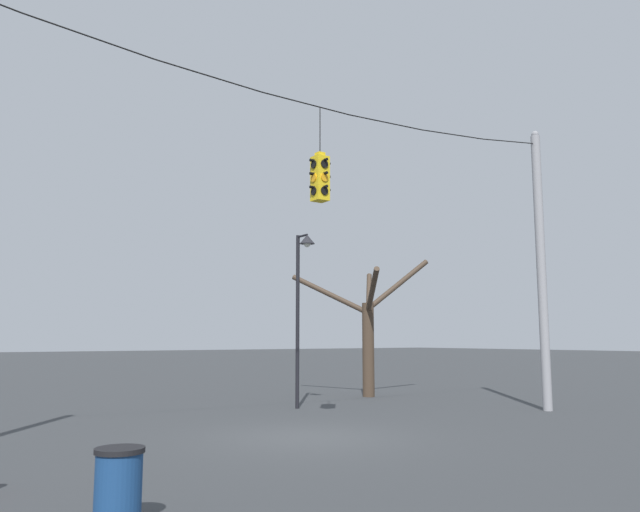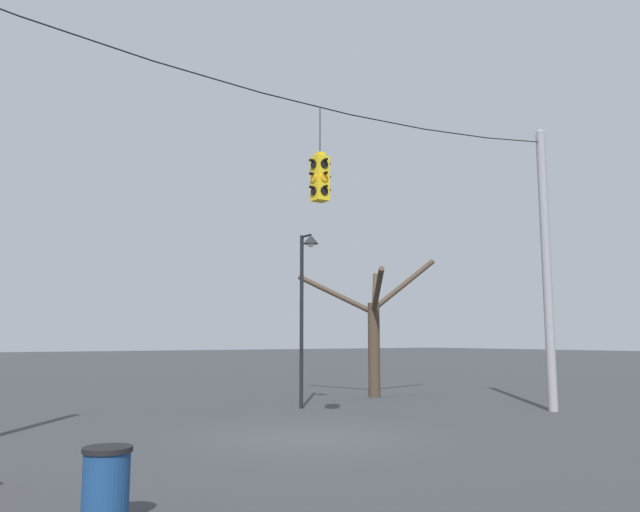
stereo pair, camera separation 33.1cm
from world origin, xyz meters
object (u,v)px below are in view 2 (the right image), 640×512
object	(u,v)px
utility_pole_right	(547,267)
traffic_light_near_left_pole	(320,178)
trash_bin	(106,487)
street_lamp	(306,279)
bare_tree	(373,326)

from	to	relation	value
utility_pole_right	traffic_light_near_left_pole	xyz separation A→B (m)	(-8.45, -0.00, 1.59)
trash_bin	utility_pole_right	bearing A→B (deg)	16.97
trash_bin	traffic_light_near_left_pole	bearing A→B (deg)	36.51
traffic_light_near_left_pole	utility_pole_right	bearing A→B (deg)	0.00
street_lamp	trash_bin	size ratio (longest dim) A/B	5.99
street_lamp	bare_tree	distance (m)	5.08
utility_pole_right	trash_bin	world-z (taller)	utility_pole_right
bare_tree	trash_bin	world-z (taller)	bare_tree
traffic_light_near_left_pole	trash_bin	distance (m)	9.21
traffic_light_near_left_pole	street_lamp	world-z (taller)	traffic_light_near_left_pole
street_lamp	bare_tree	size ratio (longest dim) A/B	1.03
bare_tree	trash_bin	size ratio (longest dim) A/B	5.81
street_lamp	utility_pole_right	bearing A→B (deg)	-38.21
traffic_light_near_left_pole	bare_tree	bearing A→B (deg)	44.07
traffic_light_near_left_pole	bare_tree	distance (m)	10.26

